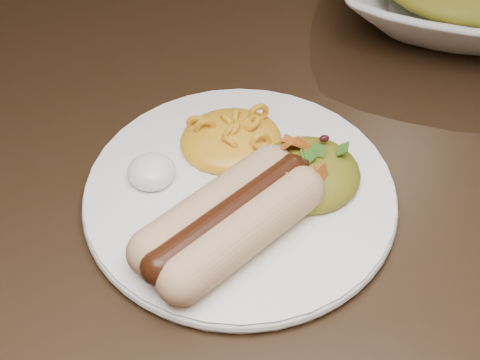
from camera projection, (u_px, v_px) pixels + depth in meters
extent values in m
cube|color=black|center=(175.00, 109.00, 0.68)|extent=(1.60, 0.90, 0.04)
cylinder|color=white|center=(240.00, 193.00, 0.56)|extent=(0.29, 0.29, 0.01)
cylinder|color=tan|center=(234.00, 236.00, 0.50)|extent=(0.13, 0.10, 0.04)
cylinder|color=tan|center=(226.00, 204.00, 0.52)|extent=(0.13, 0.10, 0.04)
cylinder|color=#3C1409|center=(229.00, 216.00, 0.51)|extent=(0.13, 0.10, 0.03)
ellipsoid|color=orange|center=(231.00, 129.00, 0.58)|extent=(0.11, 0.10, 0.03)
ellipsoid|color=white|center=(151.00, 168.00, 0.56)|extent=(0.05, 0.05, 0.02)
ellipsoid|color=#AF5513|center=(308.00, 170.00, 0.56)|extent=(0.09, 0.09, 0.04)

